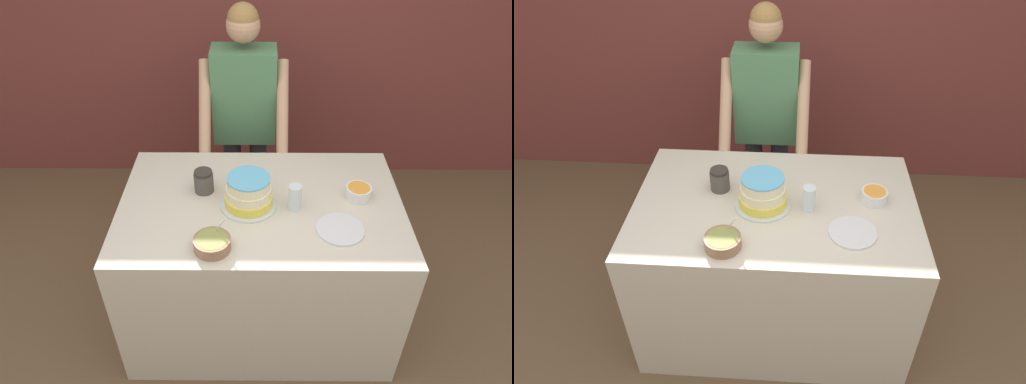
% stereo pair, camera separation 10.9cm
% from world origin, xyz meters
% --- Properties ---
extents(ground_plane, '(14.00, 14.00, 0.00)m').
position_xyz_m(ground_plane, '(0.00, 0.00, 0.00)').
color(ground_plane, brown).
extents(wall_back, '(10.00, 0.05, 2.60)m').
position_xyz_m(wall_back, '(0.00, 2.18, 1.30)').
color(wall_back, brown).
rests_on(wall_back, ground_plane).
extents(counter, '(1.53, 0.99, 0.94)m').
position_xyz_m(counter, '(0.00, 0.49, 0.47)').
color(counter, beige).
rests_on(counter, ground_plane).
extents(person_baker, '(0.57, 0.49, 1.74)m').
position_xyz_m(person_baker, '(-0.11, 1.34, 1.05)').
color(person_baker, '#2D2D38').
rests_on(person_baker, ground_plane).
extents(cake, '(0.31, 0.31, 0.18)m').
position_xyz_m(cake, '(-0.06, 0.47, 1.02)').
color(cake, silver).
rests_on(cake, counter).
extents(frosting_bowl_orange, '(0.14, 0.14, 0.07)m').
position_xyz_m(frosting_bowl_orange, '(0.53, 0.54, 0.97)').
color(frosting_bowl_orange, white).
rests_on(frosting_bowl_orange, counter).
extents(frosting_bowl_olive, '(0.18, 0.18, 0.16)m').
position_xyz_m(frosting_bowl_olive, '(-0.23, 0.14, 0.97)').
color(frosting_bowl_olive, '#936B4C').
rests_on(frosting_bowl_olive, counter).
extents(drinking_glass, '(0.07, 0.07, 0.14)m').
position_xyz_m(drinking_glass, '(0.18, 0.45, 1.01)').
color(drinking_glass, silver).
rests_on(drinking_glass, counter).
extents(ceramic_plate, '(0.24, 0.24, 0.01)m').
position_xyz_m(ceramic_plate, '(0.40, 0.27, 0.94)').
color(ceramic_plate, silver).
rests_on(ceramic_plate, counter).
extents(stoneware_jar, '(0.11, 0.11, 0.13)m').
position_xyz_m(stoneware_jar, '(-0.32, 0.60, 1.00)').
color(stoneware_jar, '#4C4742').
rests_on(stoneware_jar, counter).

